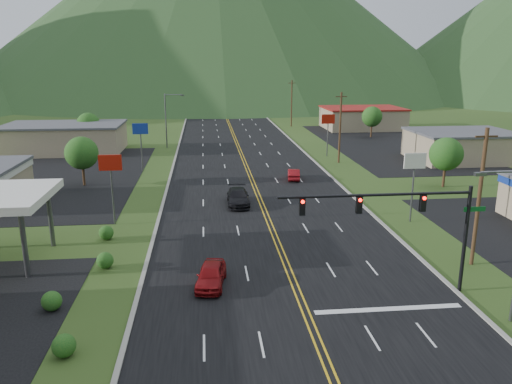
{
  "coord_description": "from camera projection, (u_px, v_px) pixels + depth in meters",
  "views": [
    {
      "loc": [
        -5.68,
        -14.05,
        14.55
      ],
      "look_at": [
        -1.81,
        23.21,
        4.5
      ],
      "focal_mm": 35.0,
      "sensor_mm": 36.0,
      "label": 1
    }
  ],
  "objects": [
    {
      "name": "building_west_far",
      "position": [
        65.0,
        138.0,
        79.78
      ],
      "size": [
        18.4,
        11.4,
        4.5
      ],
      "color": "tan",
      "rests_on": "ground"
    },
    {
      "name": "utility_pole_d",
      "position": [
        268.0,
        91.0,
        147.55
      ],
      "size": [
        1.6,
        0.28,
        10.0
      ],
      "color": "#382314",
      "rests_on": "ground"
    },
    {
      "name": "pole_sign_west_b",
      "position": [
        140.0,
        134.0,
        65.09
      ],
      "size": [
        2.0,
        0.18,
        6.4
      ],
      "color": "#59595E",
      "rests_on": "ground"
    },
    {
      "name": "building_east_far",
      "position": [
        362.0,
        118.0,
        106.51
      ],
      "size": [
        16.4,
        12.4,
        4.5
      ],
      "color": "tan",
      "rests_on": "ground"
    },
    {
      "name": "car_dark_mid",
      "position": [
        238.0,
        197.0,
        51.01
      ],
      "size": [
        2.29,
        5.47,
        1.58
      ],
      "primitive_type": "imported",
      "rotation": [
        0.0,
        0.0,
        -0.01
      ],
      "color": "black",
      "rests_on": "ground"
    },
    {
      "name": "streetlight_west",
      "position": [
        168.0,
        117.0,
        82.58
      ],
      "size": [
        3.28,
        0.25,
        9.0
      ],
      "color": "#59595E",
      "rests_on": "ground"
    },
    {
      "name": "car_red_far",
      "position": [
        294.0,
        174.0,
        61.73
      ],
      "size": [
        1.99,
        4.19,
        1.33
      ],
      "primitive_type": "imported",
      "rotation": [
        0.0,
        0.0,
        2.99
      ],
      "color": "maroon",
      "rests_on": "ground"
    },
    {
      "name": "traffic_signal",
      "position": [
        406.0,
        214.0,
        30.55
      ],
      "size": [
        13.1,
        0.43,
        7.0
      ],
      "color": "black",
      "rests_on": "ground"
    },
    {
      "name": "utility_pole_b",
      "position": [
        340.0,
        127.0,
        70.7
      ],
      "size": [
        1.6,
        0.28,
        10.0
      ],
      "color": "#382314",
      "rests_on": "ground"
    },
    {
      "name": "tree_east_a",
      "position": [
        446.0,
        154.0,
        57.45
      ],
      "size": [
        3.84,
        3.84,
        5.82
      ],
      "color": "#382314",
      "rests_on": "ground"
    },
    {
      "name": "utility_pole_c",
      "position": [
        292.0,
        103.0,
        109.12
      ],
      "size": [
        1.6,
        0.28,
        10.0
      ],
      "color": "#382314",
      "rests_on": "ground"
    },
    {
      "name": "tree_west_a",
      "position": [
        82.0,
        153.0,
        58.06
      ],
      "size": [
        3.84,
        3.84,
        5.82
      ],
      "color": "#382314",
      "rests_on": "ground"
    },
    {
      "name": "building_east_mid",
      "position": [
        462.0,
        146.0,
        73.31
      ],
      "size": [
        14.4,
        11.4,
        4.3
      ],
      "color": "tan",
      "rests_on": "ground"
    },
    {
      "name": "pole_sign_west_a",
      "position": [
        111.0,
        170.0,
        43.95
      ],
      "size": [
        2.0,
        0.18,
        6.4
      ],
      "color": "#59595E",
      "rests_on": "ground"
    },
    {
      "name": "tree_east_b",
      "position": [
        372.0,
        117.0,
        94.36
      ],
      "size": [
        3.84,
        3.84,
        5.82
      ],
      "color": "#382314",
      "rests_on": "ground"
    },
    {
      "name": "pole_sign_east_b",
      "position": [
        328.0,
        123.0,
        75.47
      ],
      "size": [
        2.0,
        0.18,
        6.4
      ],
      "color": "#59595E",
      "rests_on": "ground"
    },
    {
      "name": "utility_pole_a",
      "position": [
        479.0,
        197.0,
        35.15
      ],
      "size": [
        1.6,
        0.28,
        10.0
      ],
      "color": "#382314",
      "rests_on": "ground"
    },
    {
      "name": "pole_sign_east_a",
      "position": [
        414.0,
        168.0,
        44.73
      ],
      "size": [
        2.0,
        0.18,
        6.4
      ],
      "color": "#59595E",
      "rests_on": "ground"
    },
    {
      "name": "car_red_near",
      "position": [
        211.0,
        275.0,
        32.81
      ],
      "size": [
        2.38,
        4.56,
        1.48
      ],
      "primitive_type": "imported",
      "rotation": [
        0.0,
        0.0,
        -0.15
      ],
      "color": "maroon",
      "rests_on": "ground"
    },
    {
      "name": "tree_west_b",
      "position": [
        88.0,
        124.0,
        83.5
      ],
      "size": [
        3.84,
        3.84,
        5.82
      ],
      "color": "#382314",
      "rests_on": "ground"
    }
  ]
}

